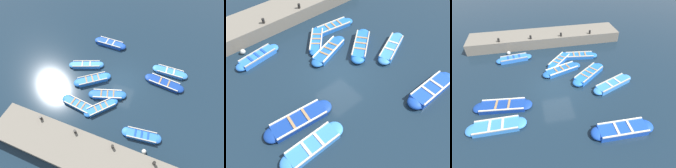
% 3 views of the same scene
% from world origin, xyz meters
% --- Properties ---
extents(ground_plane, '(120.00, 120.00, 0.00)m').
position_xyz_m(ground_plane, '(0.00, 0.00, 0.00)').
color(ground_plane, '#162838').
extents(boat_alongside, '(2.07, 3.66, 0.41)m').
position_xyz_m(boat_alongside, '(-0.69, -4.16, 0.18)').
color(boat_alongside, '#3884E0').
rests_on(boat_alongside, ground).
extents(boat_outer_right, '(2.92, 2.70, 0.36)m').
position_xyz_m(boat_outer_right, '(3.32, -0.75, 0.15)').
color(boat_outer_right, blue).
rests_on(boat_outer_right, ground).
extents(boat_mid_row, '(1.90, 3.59, 0.38)m').
position_xyz_m(boat_mid_row, '(1.91, -0.73, 0.16)').
color(boat_mid_row, '#1E59AD').
rests_on(boat_mid_row, ground).
extents(boat_far_corner, '(1.18, 3.26, 0.39)m').
position_xyz_m(boat_far_corner, '(4.46, 3.23, 0.17)').
color(boat_far_corner, blue).
rests_on(boat_far_corner, ground).
extents(boat_bow_out, '(1.06, 3.81, 0.47)m').
position_xyz_m(boat_bow_out, '(-4.62, -3.03, 0.20)').
color(boat_bow_out, '#1947B7').
rests_on(boat_bow_out, ground).
extents(boat_outer_left, '(0.99, 3.54, 0.37)m').
position_xyz_m(boat_outer_left, '(-2.89, 4.16, 0.15)').
color(boat_outer_left, '#3884E0').
rests_on(boat_outer_left, ground).
extents(boat_inner_gap, '(1.21, 3.43, 0.36)m').
position_xyz_m(boat_inner_gap, '(3.81, -2.76, 0.15)').
color(boat_inner_gap, blue).
rests_on(boat_inner_gap, ground).
extents(boat_end_of_row, '(1.35, 3.93, 0.37)m').
position_xyz_m(boat_end_of_row, '(-1.31, 3.88, 0.16)').
color(boat_end_of_row, navy).
rests_on(boat_end_of_row, ground).
extents(boat_drifting, '(2.94, 3.45, 0.46)m').
position_xyz_m(boat_drifting, '(0.85, -2.74, 0.20)').
color(boat_drifting, blue).
rests_on(boat_drifting, ground).
extents(quay_wall, '(2.86, 15.28, 1.03)m').
position_xyz_m(quay_wall, '(7.47, 0.00, 0.52)').
color(quay_wall, slate).
rests_on(quay_wall, ground).
extents(bollard_north, '(0.20, 0.20, 0.35)m').
position_xyz_m(bollard_north, '(6.39, -4.51, 1.21)').
color(bollard_north, black).
rests_on(bollard_north, quay_wall).
extents(bollard_mid_north, '(0.20, 0.20, 0.35)m').
position_xyz_m(bollard_mid_north, '(6.39, -1.50, 1.21)').
color(bollard_mid_north, black).
rests_on(bollard_mid_north, quay_wall).
extents(bollard_mid_south, '(0.20, 0.20, 0.35)m').
position_xyz_m(bollard_mid_south, '(6.39, 1.50, 1.21)').
color(bollard_mid_south, black).
rests_on(bollard_mid_south, quay_wall).
extents(bollard_south, '(0.20, 0.20, 0.35)m').
position_xyz_m(bollard_south, '(6.39, 4.51, 1.21)').
color(bollard_south, black).
rests_on(bollard_south, quay_wall).
extents(buoy_orange_near, '(0.35, 0.35, 0.35)m').
position_xyz_m(buoy_orange_near, '(5.60, 3.76, 0.18)').
color(buoy_orange_near, silver).
rests_on(buoy_orange_near, ground).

